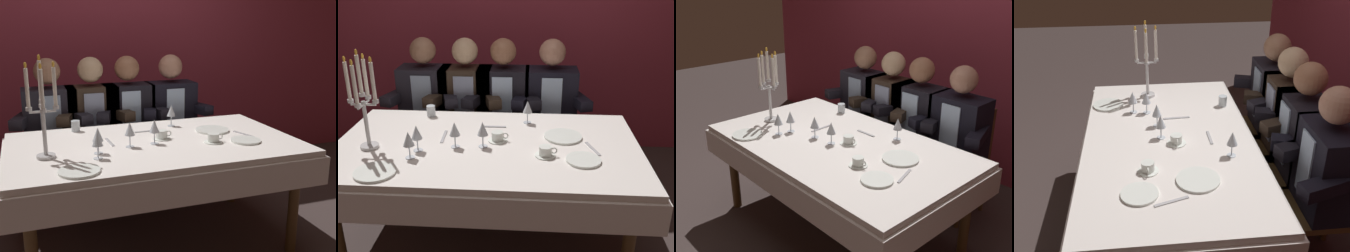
# 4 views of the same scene
# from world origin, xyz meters

# --- Properties ---
(ground_plane) EXTENTS (12.00, 12.00, 0.00)m
(ground_plane) POSITION_xyz_m (0.00, 0.00, 0.00)
(ground_plane) COLOR #3E3230
(dining_table) EXTENTS (1.94, 1.14, 0.74)m
(dining_table) POSITION_xyz_m (0.00, 0.00, 0.62)
(dining_table) COLOR white
(dining_table) RESTS_ON ground_plane
(candelabra) EXTENTS (0.19, 0.19, 0.60)m
(candelabra) POSITION_xyz_m (-0.71, -0.11, 1.03)
(candelabra) COLOR silver
(candelabra) RESTS_ON dining_table
(dinner_plate_0) EXTENTS (0.23, 0.23, 0.01)m
(dinner_plate_0) POSITION_xyz_m (-0.55, -0.42, 0.75)
(dinner_plate_0) COLOR white
(dinner_plate_0) RESTS_ON dining_table
(dinner_plate_1) EXTENTS (0.20, 0.20, 0.01)m
(dinner_plate_1) POSITION_xyz_m (0.58, -0.20, 0.75)
(dinner_plate_1) COLOR white
(dinner_plate_1) RESTS_ON dining_table
(dinner_plate_2) EXTENTS (0.24, 0.24, 0.01)m
(dinner_plate_2) POSITION_xyz_m (0.48, 0.12, 0.75)
(dinner_plate_2) COLOR white
(dinner_plate_2) RESTS_ON dining_table
(wine_glass_0) EXTENTS (0.07, 0.07, 0.16)m
(wine_glass_0) POSITION_xyz_m (0.25, 0.36, 0.85)
(wine_glass_0) COLOR silver
(wine_glass_0) RESTS_ON dining_table
(wine_glass_1) EXTENTS (0.07, 0.07, 0.16)m
(wine_glass_1) POSITION_xyz_m (-0.02, -0.05, 0.85)
(wine_glass_1) COLOR silver
(wine_glass_1) RESTS_ON dining_table
(wine_glass_2) EXTENTS (0.07, 0.07, 0.16)m
(wine_glass_2) POSITION_xyz_m (-0.42, -0.23, 0.85)
(wine_glass_2) COLOR silver
(wine_glass_2) RESTS_ON dining_table
(wine_glass_3) EXTENTS (0.07, 0.07, 0.16)m
(wine_glass_3) POSITION_xyz_m (-0.40, -0.13, 0.85)
(wine_glass_3) COLOR silver
(wine_glass_3) RESTS_ON dining_table
(wine_glass_4) EXTENTS (0.07, 0.07, 0.16)m
(wine_glass_4) POSITION_xyz_m (-0.18, -0.07, 0.85)
(wine_glass_4) COLOR silver
(wine_glass_4) RESTS_ON dining_table
(water_tumbler_0) EXTENTS (0.06, 0.06, 0.08)m
(water_tumbler_0) POSITION_xyz_m (-0.46, 0.44, 0.78)
(water_tumbler_0) COLOR silver
(water_tumbler_0) RESTS_ON dining_table
(coffee_cup_0) EXTENTS (0.13, 0.12, 0.06)m
(coffee_cup_0) POSITION_xyz_m (0.36, -0.15, 0.77)
(coffee_cup_0) COLOR white
(coffee_cup_0) RESTS_ON dining_table
(coffee_cup_1) EXTENTS (0.13, 0.12, 0.06)m
(coffee_cup_1) POSITION_xyz_m (0.07, 0.04, 0.77)
(coffee_cup_1) COLOR white
(coffee_cup_1) RESTS_ON dining_table
(knife_0) EXTENTS (0.08, 0.19, 0.01)m
(knife_0) POSITION_xyz_m (0.65, -0.04, 0.74)
(knife_0) COLOR #B7B7BC
(knife_0) RESTS_ON dining_table
(spoon_1) EXTENTS (0.17, 0.02, 0.01)m
(spoon_1) POSITION_xyz_m (0.02, 0.26, 0.74)
(spoon_1) COLOR #B7B7BC
(spoon_1) RESTS_ON dining_table
(knife_2) EXTENTS (0.03, 0.19, 0.01)m
(knife_2) POSITION_xyz_m (-0.29, 0.07, 0.74)
(knife_2) COLOR #B7B7BC
(knife_2) RESTS_ON dining_table
(seated_diner_0) EXTENTS (0.63, 0.48, 1.24)m
(seated_diner_0) POSITION_xyz_m (-0.61, 0.89, 0.74)
(seated_diner_0) COLOR brown
(seated_diner_0) RESTS_ON ground_plane
(seated_diner_1) EXTENTS (0.63, 0.48, 1.24)m
(seated_diner_1) POSITION_xyz_m (-0.27, 0.89, 0.74)
(seated_diner_1) COLOR brown
(seated_diner_1) RESTS_ON ground_plane
(seated_diner_2) EXTENTS (0.63, 0.48, 1.24)m
(seated_diner_2) POSITION_xyz_m (0.04, 0.89, 0.74)
(seated_diner_2) COLOR brown
(seated_diner_2) RESTS_ON ground_plane
(seated_diner_3) EXTENTS (0.63, 0.48, 1.24)m
(seated_diner_3) POSITION_xyz_m (0.43, 0.89, 0.74)
(seated_diner_3) COLOR brown
(seated_diner_3) RESTS_ON ground_plane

